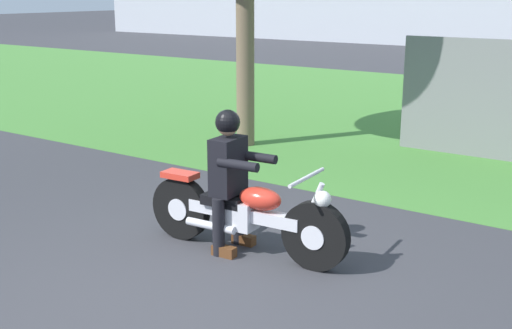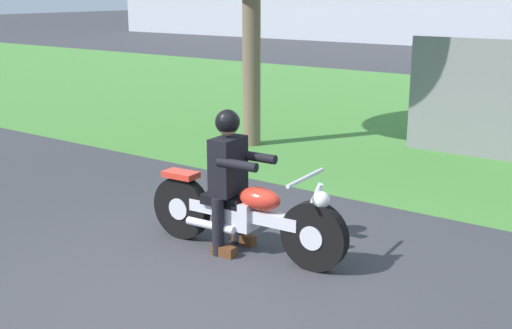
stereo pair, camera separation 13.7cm
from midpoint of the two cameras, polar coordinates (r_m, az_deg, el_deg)
ground at (r=5.70m, az=-7.26°, el=-11.16°), size 120.00×120.00×0.00m
grass_verge at (r=13.66m, az=20.38°, el=3.48°), size 60.00×12.00×0.01m
motorcycle_lead at (r=6.36m, az=-0.40°, el=-4.35°), size 2.19×0.66×0.88m
rider_lead at (r=6.32m, az=-1.68°, el=-0.44°), size 0.57×0.48×1.41m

